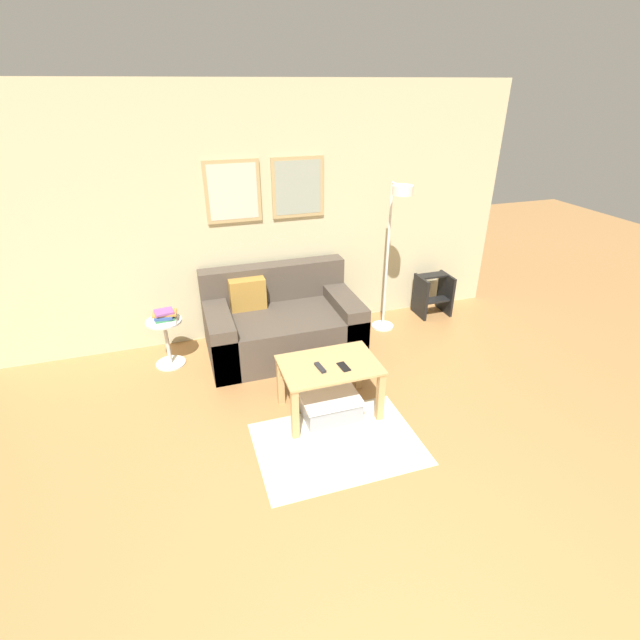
% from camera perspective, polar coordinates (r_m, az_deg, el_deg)
% --- Properties ---
extents(wall_back, '(5.60, 0.09, 2.55)m').
position_cam_1_polar(wall_back, '(4.87, -7.65, 12.42)').
color(wall_back, '#C6BC93').
rests_on(wall_back, ground_plane).
extents(area_rug, '(1.26, 0.88, 0.01)m').
position_cam_1_polar(area_rug, '(3.73, 2.21, -14.95)').
color(area_rug, beige).
rests_on(area_rug, ground_plane).
extents(couch, '(1.53, 0.94, 0.82)m').
position_cam_1_polar(couch, '(4.80, -4.77, -0.46)').
color(couch, '#4C4238').
rests_on(couch, ground_plane).
extents(coffee_table, '(0.80, 0.54, 0.47)m').
position_cam_1_polar(coffee_table, '(3.84, 1.15, -6.71)').
color(coffee_table, tan).
rests_on(coffee_table, ground_plane).
extents(storage_bin, '(0.48, 0.42, 0.20)m').
position_cam_1_polar(storage_bin, '(3.96, 1.14, -10.30)').
color(storage_bin, gray).
rests_on(storage_bin, ground_plane).
extents(floor_lamp, '(0.25, 0.45, 1.64)m').
position_cam_1_polar(floor_lamp, '(4.85, 9.19, 10.29)').
color(floor_lamp, white).
rests_on(floor_lamp, ground_plane).
extents(side_table, '(0.34, 0.34, 0.49)m').
position_cam_1_polar(side_table, '(4.74, -18.35, -2.14)').
color(side_table, silver).
rests_on(side_table, ground_plane).
extents(book_stack, '(0.24, 0.22, 0.10)m').
position_cam_1_polar(book_stack, '(4.62, -18.60, 0.45)').
color(book_stack, silver).
rests_on(book_stack, side_table).
extents(remote_control, '(0.06, 0.15, 0.02)m').
position_cam_1_polar(remote_control, '(3.72, 0.02, -5.87)').
color(remote_control, '#232328').
rests_on(remote_control, coffee_table).
extents(cell_phone, '(0.08, 0.15, 0.01)m').
position_cam_1_polar(cell_phone, '(3.74, 2.93, -5.76)').
color(cell_phone, black).
rests_on(cell_phone, coffee_table).
extents(step_stool, '(0.38, 0.33, 0.48)m').
position_cam_1_polar(step_stool, '(5.69, 13.75, 3.14)').
color(step_stool, black).
rests_on(step_stool, ground_plane).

